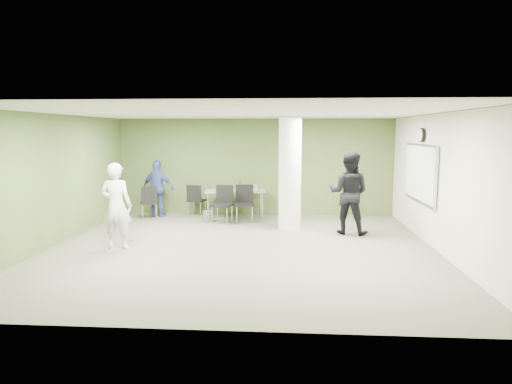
# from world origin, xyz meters

# --- Properties ---
(floor) EXTENTS (8.00, 8.00, 0.00)m
(floor) POSITION_xyz_m (0.00, 0.00, 0.00)
(floor) COLOR #595B47
(floor) RESTS_ON ground
(ceiling) EXTENTS (8.00, 8.00, 0.00)m
(ceiling) POSITION_xyz_m (0.00, 0.00, 2.80)
(ceiling) COLOR white
(ceiling) RESTS_ON wall_back
(wall_back) EXTENTS (8.00, 2.80, 0.02)m
(wall_back) POSITION_xyz_m (0.00, 4.00, 1.40)
(wall_back) COLOR #4B5B2A
(wall_back) RESTS_ON floor
(wall_left) EXTENTS (0.02, 8.00, 2.80)m
(wall_left) POSITION_xyz_m (-4.00, 0.00, 1.40)
(wall_left) COLOR #4B5B2A
(wall_left) RESTS_ON floor
(wall_right_cream) EXTENTS (0.02, 8.00, 2.80)m
(wall_right_cream) POSITION_xyz_m (4.00, 0.00, 1.40)
(wall_right_cream) COLOR beige
(wall_right_cream) RESTS_ON floor
(column) EXTENTS (0.56, 0.56, 2.80)m
(column) POSITION_xyz_m (1.00, 2.00, 1.40)
(column) COLOR silver
(column) RESTS_ON floor
(whiteboard) EXTENTS (0.05, 2.30, 1.30)m
(whiteboard) POSITION_xyz_m (3.92, 1.20, 1.50)
(whiteboard) COLOR silver
(whiteboard) RESTS_ON wall_right_cream
(wall_clock) EXTENTS (0.06, 0.32, 0.32)m
(wall_clock) POSITION_xyz_m (3.92, 1.20, 2.35)
(wall_clock) COLOR black
(wall_clock) RESTS_ON wall_right_cream
(folding_table) EXTENTS (1.76, 0.97, 1.04)m
(folding_table) POSITION_xyz_m (-0.52, 3.35, 0.75)
(folding_table) COLOR gray
(folding_table) RESTS_ON floor
(wastebasket) EXTENTS (0.27, 0.27, 0.31)m
(wastebasket) POSITION_xyz_m (-1.20, 2.71, 0.15)
(wastebasket) COLOR #4C4C4C
(wastebasket) RESTS_ON floor
(chair_back_left) EXTENTS (0.59, 0.59, 0.91)m
(chair_back_left) POSITION_xyz_m (-2.90, 3.04, 0.53)
(chair_back_left) COLOR black
(chair_back_left) RESTS_ON floor
(chair_back_right) EXTENTS (0.54, 0.54, 0.92)m
(chair_back_right) POSITION_xyz_m (-1.69, 3.55, 0.54)
(chair_back_right) COLOR black
(chair_back_right) RESTS_ON floor
(chair_table_left) EXTENTS (0.59, 0.59, 1.00)m
(chair_table_left) POSITION_xyz_m (-0.77, 2.65, 0.59)
(chair_table_left) COLOR black
(chair_table_left) RESTS_ON floor
(chair_table_right) EXTENTS (0.55, 0.55, 1.00)m
(chair_table_right) POSITION_xyz_m (-0.21, 2.83, 0.59)
(chair_table_right) COLOR black
(chair_table_right) RESTS_ON floor
(woman_white) EXTENTS (0.68, 0.47, 1.80)m
(woman_white) POSITION_xyz_m (-2.59, -0.19, 0.90)
(woman_white) COLOR silver
(woman_white) RESTS_ON floor
(man_black) EXTENTS (1.14, 1.01, 1.96)m
(man_black) POSITION_xyz_m (2.40, 1.56, 0.98)
(man_black) COLOR black
(man_black) RESTS_ON floor
(man_blue) EXTENTS (1.01, 0.57, 1.62)m
(man_blue) POSITION_xyz_m (-2.75, 3.40, 0.81)
(man_blue) COLOR #39468E
(man_blue) RESTS_ON floor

